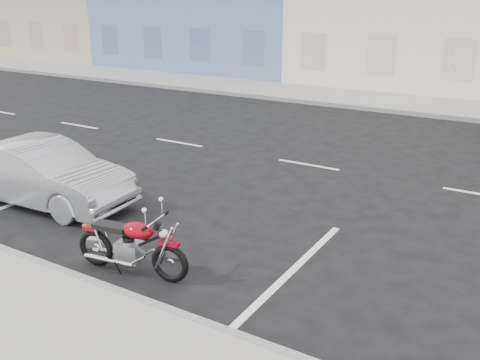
{
  "coord_description": "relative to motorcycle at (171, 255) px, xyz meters",
  "views": [
    {
      "loc": [
        3.06,
        -11.62,
        4.0
      ],
      "look_at": [
        -1.67,
        -3.8,
        0.8
      ],
      "focal_mm": 40.0,
      "sensor_mm": 36.0,
      "label": 1
    }
  ],
  "objects": [
    {
      "name": "sedan_silver",
      "position": [
        -4.11,
        1.16,
        0.2
      ],
      "size": [
        3.92,
        1.57,
        1.27
      ],
      "primitive_type": "imported",
      "rotation": [
        0.0,
        0.0,
        1.63
      ],
      "color": "#9C9EA4",
      "rests_on": "ground"
    },
    {
      "name": "curb_far",
      "position": [
        -3.64,
        13.23,
        -0.35
      ],
      "size": [
        80.0,
        0.12,
        0.16
      ],
      "primitive_type": "cube",
      "color": "gray",
      "rests_on": "ground"
    },
    {
      "name": "sidewalk_far",
      "position": [
        -3.64,
        14.93,
        -0.36
      ],
      "size": [
        80.0,
        3.4,
        0.15
      ],
      "primitive_type": "cube",
      "color": "gray",
      "rests_on": "ground"
    },
    {
      "name": "ground",
      "position": [
        1.36,
        6.23,
        -0.43
      ],
      "size": [
        120.0,
        120.0,
        0.0
      ],
      "primitive_type": "plane",
      "color": "black",
      "rests_on": "ground"
    },
    {
      "name": "motorcycle",
      "position": [
        0.0,
        0.0,
        0.0
      ],
      "size": [
        1.89,
        0.65,
        0.95
      ],
      "rotation": [
        0.0,
        0.0,
        0.15
      ],
      "color": "black",
      "rests_on": "ground"
    }
  ]
}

